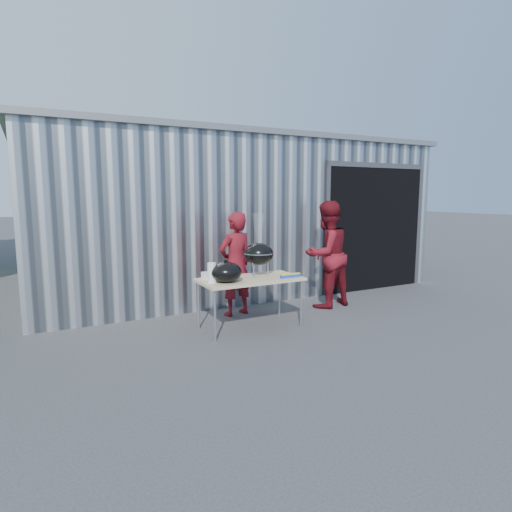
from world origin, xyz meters
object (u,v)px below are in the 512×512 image
folding_table (250,281)px  person_cook (235,264)px  kettle_grill (259,249)px  person_bystander (327,254)px

folding_table → person_cook: 0.77m
kettle_grill → person_cook: 0.75m
kettle_grill → person_cook: bearing=95.2°
kettle_grill → person_bystander: (1.57, 0.41, -0.24)m
person_cook → kettle_grill: bearing=82.7°
folding_table → kettle_grill: kettle_grill is taller
folding_table → person_bystander: size_ratio=0.81×
kettle_grill → person_cook: (-0.06, 0.68, -0.32)m
person_cook → person_bystander: 1.65m
kettle_grill → person_bystander: size_ratio=0.51×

